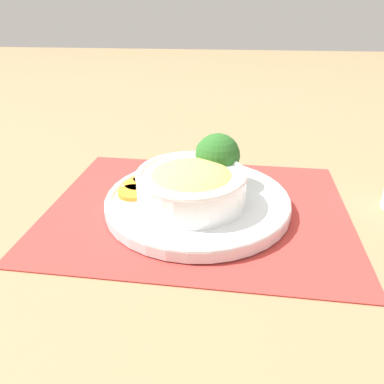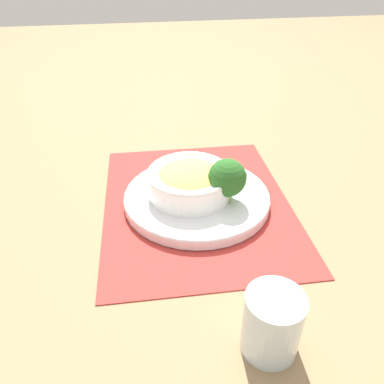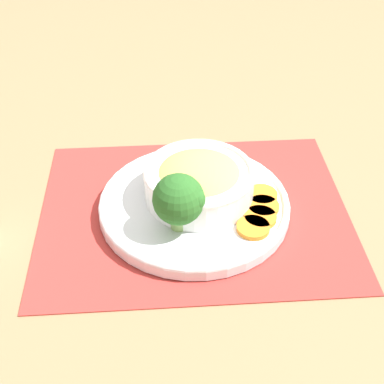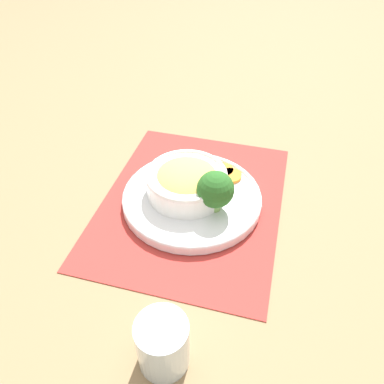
{
  "view_description": "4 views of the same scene",
  "coord_description": "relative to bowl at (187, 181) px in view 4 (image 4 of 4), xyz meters",
  "views": [
    {
      "loc": [
        0.04,
        -0.51,
        0.3
      ],
      "look_at": [
        -0.01,
        -0.01,
        0.04
      ],
      "focal_mm": 35.0,
      "sensor_mm": 36.0,
      "label": 1
    },
    {
      "loc": [
        0.6,
        -0.11,
        0.44
      ],
      "look_at": [
        0.01,
        -0.01,
        0.03
      ],
      "focal_mm": 35.0,
      "sensor_mm": 36.0,
      "label": 2
    },
    {
      "loc": [
        0.07,
        0.61,
        0.54
      ],
      "look_at": [
        0.0,
        0.01,
        0.05
      ],
      "focal_mm": 50.0,
      "sensor_mm": 36.0,
      "label": 3
    },
    {
      "loc": [
        0.55,
        0.12,
        0.54
      ],
      "look_at": [
        0.01,
        0.0,
        0.04
      ],
      "focal_mm": 35.0,
      "sensor_mm": 36.0,
      "label": 4
    }
  ],
  "objects": [
    {
      "name": "broccoli_floret",
      "position": [
        0.04,
        0.06,
        0.02
      ],
      "size": [
        0.07,
        0.07,
        0.09
      ],
      "color": "#84AD5B",
      "rests_on": "plate"
    },
    {
      "name": "carrot_slice_extra",
      "position": [
        -0.09,
        0.01,
        -0.03
      ],
      "size": [
        0.05,
        0.05,
        0.01
      ],
      "color": "orange",
      "rests_on": "plate"
    },
    {
      "name": "plate",
      "position": [
        0.01,
        0.01,
        -0.03
      ],
      "size": [
        0.29,
        0.29,
        0.02
      ],
      "color": "silver",
      "rests_on": "placemat"
    },
    {
      "name": "ground_plane",
      "position": [
        0.01,
        0.01,
        -0.05
      ],
      "size": [
        4.0,
        4.0,
        0.0
      ],
      "primitive_type": "plane",
      "color": "#8C704C"
    },
    {
      "name": "carrot_slice_near",
      "position": [
        -0.07,
        0.08,
        -0.03
      ],
      "size": [
        0.05,
        0.05,
        0.01
      ],
      "color": "orange",
      "rests_on": "plate"
    },
    {
      "name": "water_glass",
      "position": [
        0.34,
        0.05,
        -0.01
      ],
      "size": [
        0.07,
        0.07,
        0.09
      ],
      "color": "silver",
      "rests_on": "ground_plane"
    },
    {
      "name": "bowl",
      "position": [
        0.0,
        0.0,
        0.0
      ],
      "size": [
        0.16,
        0.16,
        0.06
      ],
      "color": "white",
      "rests_on": "plate"
    },
    {
      "name": "placemat",
      "position": [
        0.01,
        0.01,
        -0.05
      ],
      "size": [
        0.48,
        0.38,
        0.0
      ],
      "color": "#B2332D",
      "rests_on": "ground_plane"
    },
    {
      "name": "carrot_slice_far",
      "position": [
        -0.09,
        0.04,
        -0.03
      ],
      "size": [
        0.05,
        0.05,
        0.01
      ],
      "color": "orange",
      "rests_on": "plate"
    },
    {
      "name": "carrot_slice_middle",
      "position": [
        -0.08,
        0.06,
        -0.03
      ],
      "size": [
        0.05,
        0.05,
        0.01
      ],
      "color": "orange",
      "rests_on": "plate"
    }
  ]
}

